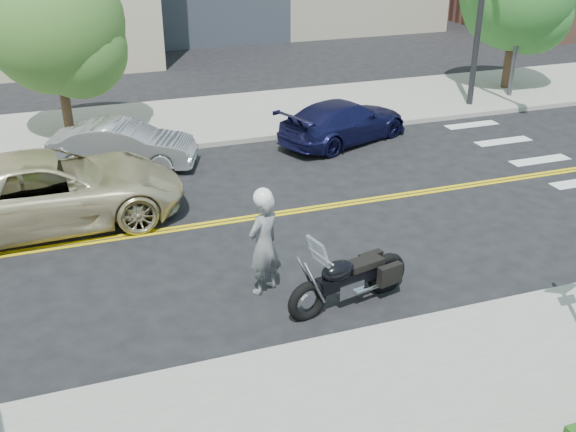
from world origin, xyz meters
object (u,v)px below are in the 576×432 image
Objects in this scene: motorcyclist at (264,241)px; parked_car_silver at (124,145)px; suv at (49,190)px; parked_car_blue at (344,121)px; motorcycle at (350,267)px.

parked_car_silver is at bearing -106.24° from motorcyclist.
suv is 8.94m from parked_car_blue.
suv is at bearing 87.74° from parked_car_blue.
motorcycle is at bearing -140.19° from parked_car_silver.
motorcycle reaches higher than parked_car_blue.
motorcycle is 7.18m from suv.
motorcyclist reaches higher than suv.
motorcyclist reaches higher than parked_car_blue.
suv is at bearing 120.59° from motorcycle.
parked_car_silver is 6.45m from parked_car_blue.
motorcycle is 0.42× the size of suv.
motorcyclist is 0.35× the size of suv.
suv reaches higher than parked_car_blue.
parked_car_silver is (1.96, 3.01, -0.19)m from suv.
motorcyclist is 8.74m from parked_car_blue.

